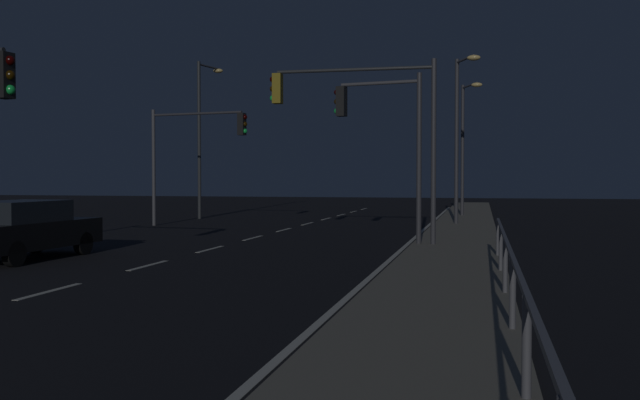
{
  "coord_description": "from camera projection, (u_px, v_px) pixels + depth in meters",
  "views": [
    {
      "loc": [
        8.03,
        -2.55,
        2.17
      ],
      "look_at": [
        0.43,
        29.73,
        1.11
      ],
      "focal_mm": 38.71,
      "sensor_mm": 36.0,
      "label": 1
    }
  ],
  "objects": [
    {
      "name": "ground_plane",
      "position": [
        217.0,
        248.0,
        21.42
      ],
      "size": [
        112.0,
        112.0,
        0.0
      ],
      "primitive_type": "plane",
      "color": "black",
      "rests_on": "ground"
    },
    {
      "name": "sidewalk_right",
      "position": [
        454.0,
        251.0,
        19.75
      ],
      "size": [
        2.67,
        77.0,
        0.14
      ],
      "primitive_type": "cube",
      "color": "gray",
      "rests_on": "ground"
    },
    {
      "name": "lane_markings_center",
      "position": [
        253.0,
        238.0,
        24.82
      ],
      "size": [
        0.14,
        50.0,
        0.01
      ],
      "color": "silver",
      "rests_on": "ground"
    },
    {
      "name": "lane_edge_line",
      "position": [
        415.0,
        238.0,
        24.98
      ],
      "size": [
        0.14,
        53.0,
        0.01
      ],
      "color": "silver",
      "rests_on": "ground"
    },
    {
      "name": "car",
      "position": [
        23.0,
        229.0,
        18.26
      ],
      "size": [
        2.0,
        4.47,
        1.57
      ],
      "color": "black",
      "rests_on": "ground"
    },
    {
      "name": "traffic_light_near_right",
      "position": [
        382.0,
        126.0,
        21.63
      ],
      "size": [
        2.85,
        0.64,
        5.26
      ],
      "color": "#38383D",
      "rests_on": "sidewalk_right"
    },
    {
      "name": "traffic_light_far_left",
      "position": [
        361.0,
        113.0,
        21.45
      ],
      "size": [
        5.27,
        0.34,
        5.66
      ],
      "color": "#38383D",
      "rests_on": "sidewalk_right"
    },
    {
      "name": "traffic_light_far_right",
      "position": [
        194.0,
        142.0,
        30.55
      ],
      "size": [
        4.77,
        0.83,
        5.27
      ],
      "color": "#4C4C51",
      "rests_on": "ground"
    },
    {
      "name": "street_lamp_far_end",
      "position": [
        465.0,
        136.0,
        36.84
      ],
      "size": [
        1.12,
        2.12,
        7.04
      ],
      "color": "#38383D",
      "rests_on": "sidewalk_right"
    },
    {
      "name": "street_lamp_corner",
      "position": [
        203.0,
        126.0,
        36.78
      ],
      "size": [
        0.77,
        2.0,
        8.33
      ],
      "color": "#2D3033",
      "rests_on": "ground"
    },
    {
      "name": "street_lamp_median",
      "position": [
        460.0,
        124.0,
        30.23
      ],
      "size": [
        1.11,
        1.92,
        7.29
      ],
      "color": "#38383D",
      "rests_on": "sidewalk_right"
    },
    {
      "name": "barrier_fence",
      "position": [
        513.0,
        274.0,
        9.26
      ],
      "size": [
        0.09,
        18.13,
        0.98
      ],
      "color": "#59595E",
      "rests_on": "sidewalk_right"
    }
  ]
}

